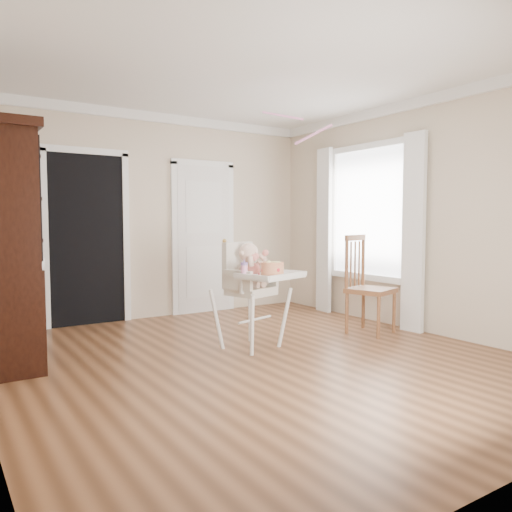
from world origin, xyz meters
TOP-DOWN VIEW (x-y plane):
  - floor at (0.00, 0.00)m, footprint 5.00×5.00m
  - ceiling at (0.00, 0.00)m, footprint 5.00×5.00m
  - wall_back at (0.00, 2.50)m, footprint 4.50×0.00m
  - wall_right at (2.25, 0.00)m, footprint 0.00×5.00m
  - crown_molding at (0.00, 0.00)m, footprint 4.50×5.00m
  - doorway at (-0.90, 2.48)m, footprint 1.06×0.05m
  - closet_door at (0.70, 2.48)m, footprint 0.96×0.09m
  - window_right at (2.18, 0.80)m, footprint 0.13×1.84m
  - high_chair at (0.17, 0.40)m, footprint 0.81×0.92m
  - baby at (0.16, 0.42)m, footprint 0.35×0.25m
  - cake at (0.23, 0.12)m, footprint 0.28×0.28m
  - sippy_cup at (-0.01, 0.24)m, footprint 0.07×0.07m
  - china_cabinet at (-1.99, 1.12)m, footprint 0.56×1.25m
  - dining_chair at (1.67, 0.26)m, footprint 0.57×0.57m
  - streamer at (0.61, 0.48)m, footprint 0.22×0.46m

SIDE VIEW (x-z plane):
  - floor at x=0.00m, z-range 0.00..0.00m
  - dining_chair at x=1.67m, z-range -0.04..1.09m
  - high_chair at x=0.17m, z-range 0.13..1.22m
  - cake at x=0.23m, z-range 0.76..0.89m
  - baby at x=0.16m, z-range 0.59..1.06m
  - sippy_cup at x=-0.01m, z-range 0.75..0.91m
  - closet_door at x=0.70m, z-range -0.04..2.09m
  - china_cabinet at x=-1.99m, z-range 0.00..2.11m
  - doorway at x=-0.90m, z-range 0.00..2.22m
  - window_right at x=2.18m, z-range 0.14..2.44m
  - wall_back at x=0.00m, z-range -0.90..3.60m
  - wall_right at x=2.25m, z-range -1.15..3.85m
  - streamer at x=0.61m, z-range 2.31..2.46m
  - crown_molding at x=0.00m, z-range 2.58..2.70m
  - ceiling at x=0.00m, z-range 2.70..2.70m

